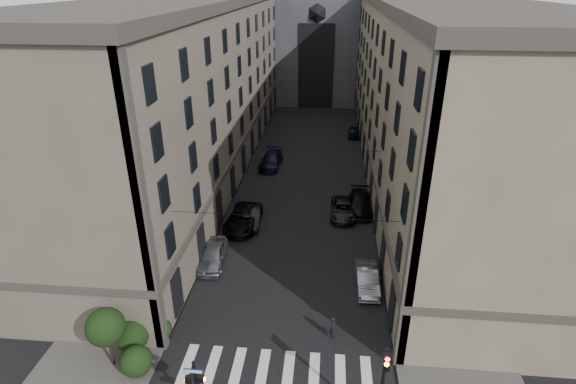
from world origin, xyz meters
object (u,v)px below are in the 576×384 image
(car_left_midnear, at_px, (252,217))
(car_right_far, at_px, (354,132))
(traffic_light_right, at_px, (384,380))
(car_left_midfar, at_px, (243,218))
(car_right_midfar, at_px, (360,203))
(car_left_near, at_px, (213,255))
(car_left_far, at_px, (271,160))
(car_right_midnear, at_px, (343,209))
(pedestrian, at_px, (333,328))
(car_right_near, at_px, (367,279))

(car_left_midnear, distance_m, car_right_far, 28.41)
(traffic_light_right, distance_m, car_left_midfar, 22.33)
(car_left_midnear, bearing_deg, car_right_midfar, 13.64)
(car_left_midfar, distance_m, car_right_far, 29.22)
(traffic_light_right, relative_size, car_left_midnear, 1.17)
(traffic_light_right, xyz_separation_m, car_left_midnear, (-9.80, 20.11, -2.56))
(car_left_midnear, xyz_separation_m, car_right_far, (10.38, 26.44, -0.07))
(car_left_near, distance_m, car_right_far, 35.40)
(car_left_far, bearing_deg, car_right_midnear, -51.41)
(car_left_midfar, bearing_deg, car_left_near, -97.84)
(car_left_midnear, relative_size, pedestrian, 2.76)
(traffic_light_right, height_order, car_right_far, traffic_light_right)
(car_left_far, bearing_deg, pedestrian, -71.99)
(car_left_far, height_order, car_right_far, car_left_far)
(car_right_midnear, relative_size, car_right_midfar, 0.93)
(traffic_light_right, distance_m, car_left_midnear, 22.51)
(car_left_midfar, distance_m, car_right_near, 13.37)
(car_right_near, height_order, car_right_midnear, car_right_near)
(car_right_midfar, bearing_deg, car_left_midnear, -160.26)
(car_left_midfar, bearing_deg, car_right_midfar, 24.52)
(car_left_midnear, relative_size, car_left_midfar, 0.75)
(traffic_light_right, height_order, car_right_midfar, traffic_light_right)
(car_right_midfar, xyz_separation_m, pedestrian, (-2.62, -17.56, 0.01))
(car_right_midnear, xyz_separation_m, car_right_far, (1.98, 24.14, -0.05))
(car_left_midnear, bearing_deg, car_right_near, -46.39)
(car_left_near, bearing_deg, car_right_near, -11.88)
(car_right_midfar, distance_m, pedestrian, 17.75)
(car_right_midnear, bearing_deg, pedestrian, -92.22)
(pedestrian, bearing_deg, car_right_far, 4.68)
(car_left_midfar, relative_size, car_right_far, 1.52)
(car_left_far, relative_size, car_right_near, 1.29)
(car_left_midnear, distance_m, car_left_far, 14.08)
(car_right_midfar, bearing_deg, car_right_near, -90.23)
(car_left_midnear, xyz_separation_m, car_right_midfar, (10.11, 3.53, 0.06))
(car_left_near, height_order, car_left_midfar, car_left_near)
(traffic_light_right, xyz_separation_m, car_right_far, (0.58, 46.55, -2.63))
(traffic_light_right, relative_size, car_right_midnear, 1.02)
(car_left_near, distance_m, car_right_midfar, 15.87)
(car_left_far, bearing_deg, car_right_near, -63.20)
(car_left_near, xyz_separation_m, car_right_midfar, (12.11, 10.25, -0.03))
(car_left_near, bearing_deg, car_left_midfar, 75.40)
(car_left_near, xyz_separation_m, car_right_midnear, (10.40, 9.03, -0.11))
(car_right_near, relative_size, pedestrian, 2.73)
(car_left_far, bearing_deg, car_right_far, 53.07)
(car_left_midnear, height_order, pedestrian, pedestrian)
(car_right_far, bearing_deg, car_right_midnear, -91.27)
(car_left_midnear, bearing_deg, car_left_far, 84.38)
(car_left_far, xyz_separation_m, car_right_midfar, (10.11, -10.54, -0.03))
(car_left_midfar, relative_size, pedestrian, 3.66)
(car_left_far, height_order, pedestrian, car_left_far)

